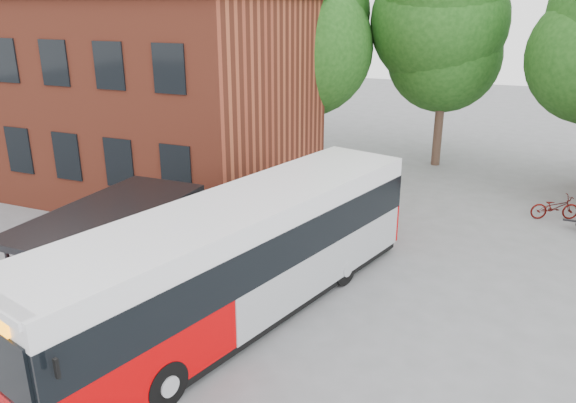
% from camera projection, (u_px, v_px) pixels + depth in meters
% --- Properties ---
extents(ground, '(100.00, 100.00, 0.00)m').
position_uv_depth(ground, '(286.00, 326.00, 14.32)').
color(ground, slate).
extents(station_building, '(18.40, 10.40, 8.50)m').
position_uv_depth(station_building, '(102.00, 86.00, 25.51)').
color(station_building, maroon).
rests_on(station_building, ground).
extents(bus_shelter, '(3.60, 7.00, 2.90)m').
position_uv_depth(bus_shelter, '(113.00, 260.00, 14.63)').
color(bus_shelter, '#242427').
rests_on(bus_shelter, ground).
extents(tree_0, '(7.92, 7.92, 11.00)m').
position_uv_depth(tree_0, '(302.00, 51.00, 28.58)').
color(tree_0, '#184512').
rests_on(tree_0, ground).
extents(tree_1, '(7.92, 7.92, 10.40)m').
position_uv_depth(tree_1, '(444.00, 60.00, 26.97)').
color(tree_1, '#184512').
rests_on(tree_1, ground).
extents(city_bus, '(5.80, 12.79, 3.18)m').
position_uv_depth(city_bus, '(241.00, 260.00, 14.33)').
color(city_bus, '#C10003').
rests_on(city_bus, ground).
extents(bicycle_0, '(1.92, 1.27, 0.95)m').
position_uv_depth(bicycle_0, '(555.00, 207.00, 21.29)').
color(bicycle_0, '#410805').
rests_on(bicycle_0, ground).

